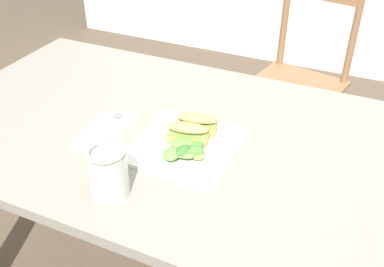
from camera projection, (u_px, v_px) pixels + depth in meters
dining_table at (167, 162)px, 1.30m from camera, size 1.39×0.83×0.74m
chair_wooden_far at (298, 83)px, 2.09m from camera, size 0.48×0.48×0.87m
plate_lunch at (186, 146)px, 1.16m from camera, size 0.27×0.27×0.01m
sandwich_half_front at (188, 133)px, 1.15m from camera, size 0.12×0.07×0.06m
sandwich_half_back at (197, 123)px, 1.19m from camera, size 0.12×0.07×0.06m
salad_mixed_greens at (186, 150)px, 1.11m from camera, size 0.12×0.12×0.03m
napkin_folded at (104, 131)px, 1.22m from camera, size 0.12×0.21×0.00m
fork_on_napkin at (107, 127)px, 1.23m from camera, size 0.03×0.19×0.00m
mason_jar_iced_tea at (108, 174)px, 0.98m from camera, size 0.09×0.09×0.12m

